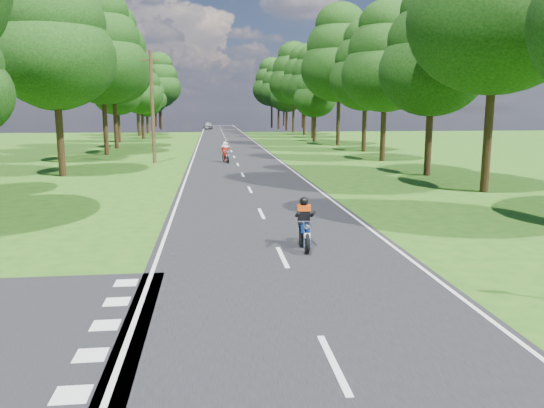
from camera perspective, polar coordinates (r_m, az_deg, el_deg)
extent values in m
plane|color=#224F12|center=(12.26, 2.37, -8.37)|extent=(160.00, 160.00, 0.00)
cube|color=black|center=(61.63, -4.81, 6.55)|extent=(7.00, 140.00, 0.02)
cube|color=silver|center=(8.62, 6.63, -16.63)|extent=(0.12, 2.00, 0.01)
cube|color=silver|center=(14.14, 1.13, -5.72)|extent=(0.12, 2.00, 0.01)
cube|color=silver|center=(19.95, -1.15, -1.02)|extent=(0.12, 2.00, 0.01)
cube|color=silver|center=(25.84, -2.39, 1.56)|extent=(0.12, 2.00, 0.01)
cube|color=silver|center=(31.77, -3.17, 3.17)|extent=(0.12, 2.00, 0.01)
cube|color=silver|center=(37.72, -3.71, 4.28)|extent=(0.12, 2.00, 0.01)
cube|color=silver|center=(43.69, -4.10, 5.08)|extent=(0.12, 2.00, 0.01)
cube|color=silver|center=(49.67, -4.39, 5.69)|extent=(0.12, 2.00, 0.01)
cube|color=silver|center=(55.65, -4.63, 6.17)|extent=(0.12, 2.00, 0.01)
cube|color=silver|center=(61.63, -4.81, 6.56)|extent=(0.12, 2.00, 0.01)
cube|color=silver|center=(67.62, -4.97, 6.88)|extent=(0.12, 2.00, 0.01)
cube|color=silver|center=(73.61, -5.10, 7.14)|extent=(0.12, 2.00, 0.01)
cube|color=silver|center=(79.60, -5.21, 7.37)|extent=(0.12, 2.00, 0.01)
cube|color=silver|center=(85.59, -5.31, 7.56)|extent=(0.12, 2.00, 0.01)
cube|color=silver|center=(91.58, -5.39, 7.73)|extent=(0.12, 2.00, 0.01)
cube|color=silver|center=(97.58, -5.46, 7.88)|extent=(0.12, 2.00, 0.01)
cube|color=silver|center=(103.57, -5.53, 8.01)|extent=(0.12, 2.00, 0.01)
cube|color=silver|center=(109.56, -5.58, 8.13)|extent=(0.12, 2.00, 0.01)
cube|color=silver|center=(115.56, -5.64, 8.23)|extent=(0.12, 2.00, 0.01)
cube|color=silver|center=(121.56, -5.68, 8.33)|extent=(0.12, 2.00, 0.01)
cube|color=silver|center=(127.55, -5.72, 8.41)|extent=(0.12, 2.00, 0.01)
cube|color=silver|center=(61.62, -7.90, 6.50)|extent=(0.10, 140.00, 0.01)
cube|color=silver|center=(61.82, -1.74, 6.60)|extent=(0.10, 140.00, 0.01)
cube|color=silver|center=(8.23, -20.77, -18.63)|extent=(0.50, 0.50, 0.01)
cube|color=silver|center=(9.27, -18.91, -15.12)|extent=(0.50, 0.50, 0.01)
cube|color=silver|center=(10.35, -17.48, -12.32)|extent=(0.50, 0.50, 0.01)
cube|color=silver|center=(11.44, -16.35, -10.05)|extent=(0.50, 0.50, 0.01)
cube|color=silver|center=(12.56, -15.42, -8.17)|extent=(0.50, 0.50, 0.01)
cylinder|color=black|center=(33.47, -21.78, 6.15)|extent=(0.40, 0.40, 3.91)
ellipsoid|color=black|center=(33.53, -22.34, 14.38)|extent=(6.85, 6.85, 5.82)
ellipsoid|color=black|center=(33.75, -22.57, 17.60)|extent=(5.87, 5.87, 4.99)
cylinder|color=black|center=(42.21, -21.92, 6.75)|extent=(0.40, 0.40, 3.79)
ellipsoid|color=black|center=(42.24, -22.35, 13.07)|extent=(6.64, 6.64, 5.64)
ellipsoid|color=black|center=(42.40, -22.52, 15.56)|extent=(5.69, 5.69, 4.84)
ellipsoid|color=black|center=(42.64, -22.70, 18.03)|extent=(4.27, 4.27, 3.63)
cylinder|color=black|center=(47.97, -17.47, 7.65)|extent=(0.40, 0.40, 4.32)
ellipsoid|color=black|center=(48.07, -17.82, 13.99)|extent=(7.56, 7.56, 6.42)
ellipsoid|color=black|center=(48.27, -17.96, 16.48)|extent=(6.48, 6.48, 5.51)
ellipsoid|color=black|center=(48.56, -18.10, 18.94)|extent=(4.86, 4.86, 4.13)
cylinder|color=black|center=(55.42, -16.46, 8.03)|extent=(0.40, 0.40, 4.40)
ellipsoid|color=black|center=(55.51, -16.75, 13.63)|extent=(7.71, 7.71, 6.55)
ellipsoid|color=black|center=(55.70, -16.86, 15.83)|extent=(6.60, 6.60, 5.61)
ellipsoid|color=black|center=(55.97, -16.98, 18.01)|extent=(4.95, 4.95, 4.21)
cylinder|color=black|center=(65.20, -16.16, 7.78)|extent=(0.40, 0.40, 3.20)
ellipsoid|color=black|center=(65.18, -16.33, 11.24)|extent=(5.60, 5.60, 4.76)
ellipsoid|color=black|center=(65.24, -16.40, 12.61)|extent=(4.80, 4.80, 4.08)
ellipsoid|color=black|center=(65.33, -16.48, 13.97)|extent=(3.60, 3.60, 3.06)
cylinder|color=black|center=(72.23, -13.72, 8.10)|extent=(0.40, 0.40, 3.22)
ellipsoid|color=black|center=(72.21, -13.86, 11.24)|extent=(5.64, 5.64, 4.79)
ellipsoid|color=black|center=(72.26, -13.91, 12.48)|extent=(4.83, 4.83, 4.11)
ellipsoid|color=black|center=(72.35, -13.97, 13.72)|extent=(3.62, 3.62, 3.08)
cylinder|color=black|center=(80.11, -14.15, 8.40)|extent=(0.40, 0.40, 3.61)
ellipsoid|color=black|center=(80.12, -14.29, 11.57)|extent=(6.31, 6.31, 5.37)
ellipsoid|color=black|center=(80.19, -14.35, 12.83)|extent=(5.41, 5.41, 4.60)
ellipsoid|color=black|center=(80.30, -14.40, 14.08)|extent=(4.06, 4.06, 3.45)
cylinder|color=black|center=(87.85, -13.24, 8.26)|extent=(0.40, 0.40, 2.67)
ellipsoid|color=black|center=(87.81, -13.33, 10.40)|extent=(4.67, 4.67, 3.97)
ellipsoid|color=black|center=(87.83, -13.36, 11.25)|extent=(4.00, 4.00, 3.40)
ellipsoid|color=black|center=(87.87, -13.40, 12.09)|extent=(3.00, 3.00, 2.55)
cylinder|color=black|center=(96.97, -12.76, 8.56)|extent=(0.40, 0.40, 3.09)
ellipsoid|color=black|center=(96.95, -12.85, 10.80)|extent=(5.40, 5.40, 4.59)
ellipsoid|color=black|center=(96.98, -12.88, 11.69)|extent=(4.63, 4.63, 3.93)
ellipsoid|color=black|center=(97.04, -12.92, 12.58)|extent=(3.47, 3.47, 2.95)
cylinder|color=black|center=(103.34, -11.86, 9.07)|extent=(0.40, 0.40, 4.48)
ellipsoid|color=black|center=(103.40, -11.97, 12.12)|extent=(7.84, 7.84, 6.66)
ellipsoid|color=black|center=(103.50, -12.02, 13.33)|extent=(6.72, 6.72, 5.71)
ellipsoid|color=black|center=(103.65, -12.06, 14.53)|extent=(5.04, 5.04, 4.28)
cylinder|color=black|center=(112.38, -11.97, 9.04)|extent=(0.40, 0.40, 4.09)
ellipsoid|color=black|center=(112.41, -12.07, 11.61)|extent=(7.16, 7.16, 6.09)
ellipsoid|color=black|center=(112.48, -12.11, 12.62)|extent=(6.14, 6.14, 5.22)
ellipsoid|color=black|center=(112.59, -12.15, 13.64)|extent=(4.61, 4.61, 3.92)
cylinder|color=black|center=(27.00, 22.14, 6.01)|extent=(0.40, 0.40, 4.56)
ellipsoid|color=black|center=(27.25, 22.97, 17.85)|extent=(7.98, 7.98, 6.78)
cylinder|color=black|center=(32.82, 16.46, 6.02)|extent=(0.40, 0.40, 3.49)
ellipsoid|color=black|center=(32.82, 16.85, 13.53)|extent=(6.12, 6.12, 5.20)
ellipsoid|color=black|center=(32.97, 17.01, 16.48)|extent=(5.24, 5.24, 4.46)
ellipsoid|color=black|center=(33.22, 17.17, 19.39)|extent=(3.93, 3.93, 3.34)
cylinder|color=black|center=(41.18, 11.84, 7.12)|extent=(0.40, 0.40, 3.69)
ellipsoid|color=black|center=(41.20, 12.08, 13.45)|extent=(6.46, 6.46, 5.49)
ellipsoid|color=black|center=(41.35, 12.17, 15.93)|extent=(5.54, 5.54, 4.71)
ellipsoid|color=black|center=(41.57, 12.27, 18.40)|extent=(4.15, 4.15, 3.53)
cylinder|color=black|center=(49.94, 9.88, 7.72)|extent=(0.40, 0.40, 3.74)
ellipsoid|color=black|center=(49.96, 10.04, 13.01)|extent=(6.55, 6.55, 5.57)
ellipsoid|color=black|center=(50.09, 10.11, 15.09)|extent=(5.62, 5.62, 4.77)
ellipsoid|color=black|center=(50.28, 10.17, 17.16)|extent=(4.21, 4.21, 3.58)
cylinder|color=black|center=(57.83, 7.13, 8.56)|extent=(0.40, 0.40, 4.64)
ellipsoid|color=black|center=(57.95, 7.26, 14.21)|extent=(8.12, 8.12, 6.91)
ellipsoid|color=black|center=(58.16, 7.31, 16.44)|extent=(6.96, 6.96, 5.92)
ellipsoid|color=black|center=(58.45, 7.36, 18.64)|extent=(5.22, 5.22, 4.44)
cylinder|color=black|center=(64.64, 4.59, 8.00)|extent=(0.40, 0.40, 2.91)
ellipsoid|color=black|center=(64.60, 4.64, 11.17)|extent=(5.09, 5.09, 4.33)
ellipsoid|color=black|center=(64.64, 4.66, 12.43)|extent=(4.36, 4.36, 3.71)
ellipsoid|color=black|center=(64.72, 4.68, 13.68)|extent=(3.27, 3.27, 2.78)
cylinder|color=black|center=(72.19, 4.41, 8.61)|extent=(0.40, 0.40, 3.88)
ellipsoid|color=black|center=(72.22, 4.47, 12.40)|extent=(6.78, 6.78, 5.77)
ellipsoid|color=black|center=(72.32, 4.49, 13.90)|extent=(5.81, 5.81, 4.94)
ellipsoid|color=black|center=(72.47, 4.51, 15.39)|extent=(4.36, 4.36, 3.71)
cylinder|color=black|center=(80.58, 3.50, 8.89)|extent=(0.40, 0.40, 4.18)
ellipsoid|color=black|center=(80.63, 3.54, 12.55)|extent=(7.31, 7.31, 6.21)
ellipsoid|color=black|center=(80.74, 3.56, 14.00)|extent=(6.27, 6.27, 5.33)
ellipsoid|color=black|center=(80.90, 3.58, 15.43)|extent=(4.70, 4.70, 4.00)
cylinder|color=black|center=(89.37, 2.31, 9.18)|extent=(0.40, 0.40, 4.63)
ellipsoid|color=black|center=(89.45, 2.34, 12.83)|extent=(8.11, 8.11, 6.89)
ellipsoid|color=black|center=(89.58, 2.35, 14.28)|extent=(6.95, 6.95, 5.91)
ellipsoid|color=black|center=(89.77, 2.36, 15.71)|extent=(5.21, 5.21, 4.43)
cylinder|color=black|center=(96.57, 1.58, 8.88)|extent=(0.40, 0.40, 3.36)
ellipsoid|color=black|center=(96.56, 1.59, 11.34)|extent=(5.88, 5.88, 5.00)
ellipsoid|color=black|center=(96.61, 1.59, 12.31)|extent=(5.04, 5.04, 4.29)
ellipsoid|color=black|center=(96.68, 1.60, 13.28)|extent=(3.78, 3.78, 3.21)
cylinder|color=black|center=(103.65, 0.71, 9.17)|extent=(0.40, 0.40, 4.09)
ellipsoid|color=black|center=(103.69, 0.71, 11.96)|extent=(7.15, 7.15, 6.08)
ellipsoid|color=black|center=(103.77, 0.72, 13.06)|extent=(6.13, 6.13, 5.21)
ellipsoid|color=black|center=(103.88, 0.72, 14.15)|extent=(4.60, 4.60, 3.91)
cylinder|color=black|center=(111.30, -0.03, 9.35)|extent=(0.40, 0.40, 4.48)
ellipsoid|color=black|center=(111.35, -0.03, 12.19)|extent=(7.84, 7.84, 6.66)
ellipsoid|color=black|center=(111.45, -0.03, 13.31)|extent=(6.72, 6.72, 5.71)
ellipsoid|color=black|center=(111.59, -0.03, 14.43)|extent=(5.04, 5.04, 4.28)
cylinder|color=black|center=(122.11, -12.36, 9.04)|extent=(0.40, 0.40, 3.84)
ellipsoid|color=black|center=(122.12, -12.45, 11.26)|extent=(6.72, 6.72, 5.71)
ellipsoid|color=black|center=(122.18, -12.48, 12.13)|extent=(5.76, 5.76, 4.90)
ellipsoid|color=black|center=(122.26, -12.52, 13.01)|extent=(4.32, 4.32, 3.67)
cylinder|color=black|center=(124.63, 1.29, 9.36)|extent=(0.40, 0.40, 4.16)
ellipsoid|color=black|center=(124.66, 1.30, 11.72)|extent=(7.28, 7.28, 6.19)
ellipsoid|color=black|center=(124.73, 1.30, 12.65)|extent=(6.24, 6.24, 5.30)
ellipsoid|color=black|center=(124.84, 1.31, 13.58)|extent=(4.68, 4.68, 3.98)
cylinder|color=black|center=(107.44, -14.24, 8.75)|extent=(0.40, 0.40, 3.52)
ellipsoid|color=black|center=(107.44, -14.34, 11.06)|extent=(6.16, 6.16, 5.24)
ellipsoid|color=black|center=(107.49, -14.38, 11.98)|extent=(5.28, 5.28, 4.49)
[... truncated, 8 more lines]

